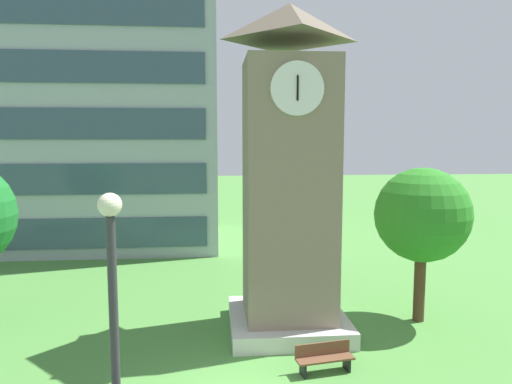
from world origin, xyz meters
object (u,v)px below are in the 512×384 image
(park_bench, at_px, (324,358))
(street_lamp, at_px, (115,351))
(tree_streetside, at_px, (422,215))
(clock_tower, at_px, (289,188))

(park_bench, bearing_deg, street_lamp, -126.85)
(park_bench, xyz_separation_m, street_lamp, (-4.84, -6.46, 3.43))
(park_bench, relative_size, tree_streetside, 0.31)
(clock_tower, xyz_separation_m, tree_streetside, (5.26, 0.37, -1.15))
(clock_tower, relative_size, tree_streetside, 1.96)
(clock_tower, height_order, street_lamp, clock_tower)
(street_lamp, bearing_deg, park_bench, 53.15)
(park_bench, bearing_deg, tree_streetside, 38.83)
(clock_tower, height_order, tree_streetside, clock_tower)
(clock_tower, height_order, park_bench, clock_tower)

